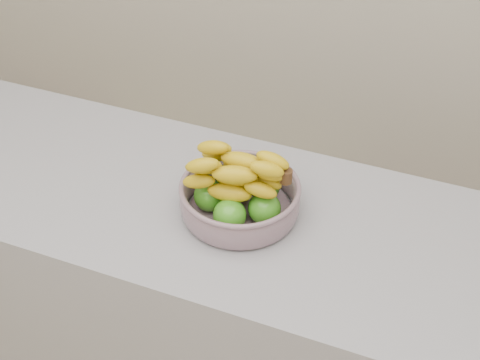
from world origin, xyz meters
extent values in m
cube|color=#9C9BA3|center=(0.00, 0.59, 0.45)|extent=(2.00, 0.60, 0.90)
cylinder|color=#8D9EA9|center=(0.01, 0.59, 0.91)|extent=(0.25, 0.25, 0.01)
torus|color=#8D9EA9|center=(0.01, 0.59, 0.98)|extent=(0.29, 0.29, 0.01)
sphere|color=#349419|center=(0.01, 0.52, 0.95)|extent=(0.08, 0.08, 0.08)
sphere|color=#349419|center=(0.08, 0.58, 0.95)|extent=(0.08, 0.08, 0.08)
sphere|color=#349419|center=(0.05, 0.65, 0.95)|extent=(0.08, 0.08, 0.08)
sphere|color=#349419|center=(-0.04, 0.65, 0.95)|extent=(0.08, 0.08, 0.08)
sphere|color=#349419|center=(-0.06, 0.57, 0.95)|extent=(0.08, 0.08, 0.08)
ellipsoid|color=yellow|center=(0.00, 0.55, 1.00)|extent=(0.19, 0.07, 0.04)
ellipsoid|color=yellow|center=(0.00, 0.59, 1.00)|extent=(0.18, 0.05, 0.04)
ellipsoid|color=yellow|center=(0.00, 0.64, 1.00)|extent=(0.18, 0.06, 0.04)
ellipsoid|color=yellow|center=(0.01, 0.57, 1.03)|extent=(0.19, 0.08, 0.04)
ellipsoid|color=yellow|center=(0.01, 0.62, 1.03)|extent=(0.19, 0.07, 0.04)
ellipsoid|color=yellow|center=(0.01, 0.60, 1.06)|extent=(0.18, 0.05, 0.04)
ellipsoid|color=yellow|center=(0.01, 0.55, 1.05)|extent=(0.19, 0.09, 0.04)
cylinder|color=#442B16|center=(0.12, 0.60, 1.04)|extent=(0.03, 0.03, 0.03)
camera|label=1|loc=(0.46, -0.53, 1.98)|focal=50.00mm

